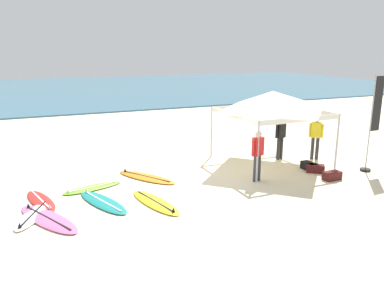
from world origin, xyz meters
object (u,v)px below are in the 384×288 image
(canopy_tent, at_px, (272,101))
(surfboard_red, at_px, (41,201))
(person_red, at_px, (258,152))
(gear_bag_by_pole, at_px, (309,166))
(surfboard_teal, at_px, (102,202))
(surfboard_yellow, at_px, (155,202))
(gear_bag_near_tent, at_px, (315,168))
(surfboard_orange, at_px, (146,177))
(person_black, at_px, (281,135))
(surfboard_white, at_px, (33,215))
(surfboard_lime, at_px, (92,188))
(gear_bag_on_sand, at_px, (332,176))
(surfboard_pink, at_px, (48,219))
(banner_flag, at_px, (372,127))
(person_yellow, at_px, (316,135))

(canopy_tent, distance_m, surfboard_red, 8.54)
(person_red, distance_m, gear_bag_by_pole, 2.55)
(surfboard_teal, distance_m, surfboard_red, 1.78)
(surfboard_teal, xyz_separation_m, surfboard_yellow, (1.35, -0.63, 0.00))
(gear_bag_near_tent, bearing_deg, gear_bag_by_pole, 93.12)
(surfboard_orange, xyz_separation_m, person_red, (3.26, -1.73, 0.95))
(surfboard_teal, relative_size, person_black, 1.37)
(canopy_tent, height_order, person_red, canopy_tent)
(canopy_tent, xyz_separation_m, surfboard_yellow, (-5.25, -2.02, -2.35))
(gear_bag_near_tent, bearing_deg, surfboard_yellow, -176.08)
(person_red, bearing_deg, surfboard_orange, 152.07)
(surfboard_yellow, bearing_deg, surfboard_white, 171.48)
(surfboard_red, relative_size, person_black, 1.15)
(surfboard_red, distance_m, gear_bag_near_tent, 9.06)
(surfboard_yellow, xyz_separation_m, person_red, (3.66, 0.47, 0.95))
(surfboard_yellow, height_order, person_red, person_red)
(surfboard_lime, bearing_deg, gear_bag_on_sand, -17.30)
(surfboard_pink, bearing_deg, gear_bag_on_sand, -3.26)
(surfboard_pink, distance_m, surfboard_yellow, 2.83)
(surfboard_pink, bearing_deg, surfboard_teal, 20.59)
(surfboard_orange, height_order, gear_bag_on_sand, gear_bag_on_sand)
(banner_flag, bearing_deg, surfboard_orange, 162.54)
(surfboard_yellow, height_order, person_black, person_black)
(surfboard_teal, height_order, surfboard_red, same)
(surfboard_orange, bearing_deg, surfboard_red, -166.96)
(surfboard_pink, distance_m, person_red, 6.57)
(person_red, relative_size, gear_bag_by_pole, 2.85)
(person_yellow, bearing_deg, surfboard_yellow, -166.27)
(gear_bag_near_tent, bearing_deg, surfboard_red, 173.60)
(gear_bag_by_pole, bearing_deg, surfboard_teal, -179.29)
(surfboard_orange, distance_m, gear_bag_by_pole, 5.84)
(gear_bag_near_tent, bearing_deg, surfboard_lime, 168.88)
(banner_flag, bearing_deg, person_black, 129.03)
(surfboard_pink, bearing_deg, banner_flag, -1.30)
(canopy_tent, height_order, surfboard_white, canopy_tent)
(surfboard_teal, relative_size, banner_flag, 0.69)
(surfboard_red, bearing_deg, surfboard_lime, 17.06)
(gear_bag_near_tent, distance_m, gear_bag_by_pole, 0.30)
(surfboard_pink, distance_m, surfboard_white, 0.52)
(surfboard_pink, xyz_separation_m, gear_bag_on_sand, (8.86, -0.51, 0.10))
(surfboard_pink, bearing_deg, gear_bag_near_tent, 2.22)
(surfboard_teal, relative_size, surfboard_pink, 0.94)
(surfboard_pink, xyz_separation_m, gear_bag_near_tent, (8.90, 0.34, 0.10))
(canopy_tent, relative_size, surfboard_white, 1.76)
(surfboard_teal, height_order, banner_flag, banner_flag)
(surfboard_red, height_order, person_yellow, person_yellow)
(surfboard_red, height_order, gear_bag_near_tent, gear_bag_near_tent)
(gear_bag_near_tent, xyz_separation_m, gear_bag_on_sand, (-0.04, -0.85, 0.00))
(surfboard_orange, xyz_separation_m, gear_bag_on_sand, (5.63, -2.63, 0.10))
(banner_flag, bearing_deg, surfboard_white, 176.66)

